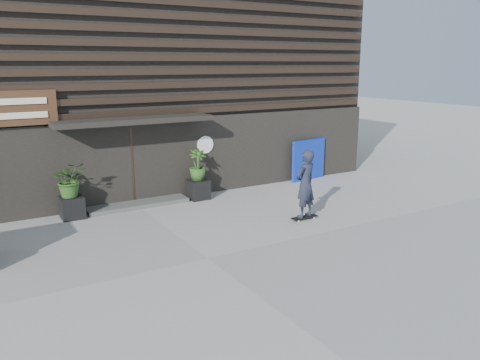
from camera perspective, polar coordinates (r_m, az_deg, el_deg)
ground at (r=10.67m, az=-3.81°, el=-9.18°), size 80.00×80.00×0.00m
entrance_step at (r=14.68m, az=-11.97°, el=-2.78°), size 3.00×0.80×0.12m
planter_pot_left at (r=13.97m, az=-19.14°, el=-3.07°), size 0.60×0.60×0.60m
bamboo_left at (r=13.78m, az=-19.39°, el=0.05°), size 0.86×0.75×0.96m
planter_pot_right at (r=15.12m, az=-4.94°, el=-1.11°), size 0.60×0.60×0.60m
bamboo_right at (r=14.94m, az=-5.00°, el=1.79°), size 0.54×0.54×0.96m
blue_tarp at (r=17.65m, az=8.06°, el=2.37°), size 1.55×0.35×1.46m
building at (r=19.27m, az=-17.85°, el=12.56°), size 18.00×11.00×8.00m
skateboarder at (r=12.96m, az=7.70°, el=-0.49°), size 0.78×0.59×1.91m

